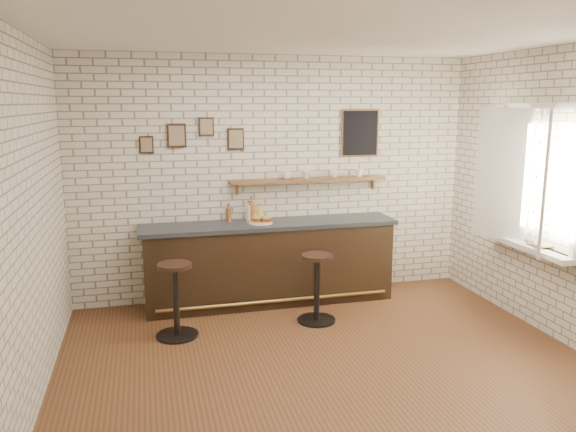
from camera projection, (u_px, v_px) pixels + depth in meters
name	position (u px, v px, depth m)	size (l,w,h in m)	color
ground	(324.00, 360.00, 5.41)	(5.00, 5.00, 0.00)	brown
bar_counter	(270.00, 262.00, 6.88)	(3.10, 0.65, 1.01)	black
sandwich_plate	(261.00, 223.00, 6.73)	(0.28, 0.28, 0.01)	white
ciabatta_sandwich	(262.00, 219.00, 6.73)	(0.25, 0.18, 0.08)	tan
potato_chips	(259.00, 222.00, 6.72)	(0.26, 0.18, 0.00)	gold
bitters_bottle_brown	(229.00, 214.00, 6.82)	(0.07, 0.07, 0.21)	brown
bitters_bottle_white	(249.00, 212.00, 6.88)	(0.06, 0.06, 0.24)	beige
bitters_bottle_amber	(252.00, 211.00, 6.89)	(0.07, 0.07, 0.29)	#A75B1A
condiment_bottle_yellow	(259.00, 213.00, 6.92)	(0.06, 0.06, 0.20)	yellow
bar_stool_left	(176.00, 298.00, 5.87)	(0.44, 0.44, 0.80)	black
bar_stool_right	(317.00, 286.00, 6.28)	(0.43, 0.43, 0.78)	black
wall_shelf	(309.00, 180.00, 7.02)	(2.00, 0.18, 0.18)	brown
shelf_cup_a	(287.00, 175.00, 6.93)	(0.12, 0.12, 0.10)	white
shelf_cup_b	(306.00, 175.00, 6.99)	(0.11, 0.11, 0.10)	white
shelf_cup_c	(334.00, 174.00, 7.08)	(0.12, 0.12, 0.09)	white
shelf_cup_d	(359.00, 173.00, 7.16)	(0.11, 0.11, 0.10)	white
back_wall_decor	(294.00, 134.00, 6.93)	(2.96, 0.02, 0.56)	black
window_sill	(526.00, 246.00, 6.10)	(0.20, 1.35, 0.06)	white
casement_window	(529.00, 178.00, 5.94)	(0.40, 1.30, 1.56)	white
book_lower	(534.00, 246.00, 5.95)	(0.17, 0.23, 0.02)	tan
book_upper	(533.00, 244.00, 5.95)	(0.17, 0.23, 0.02)	tan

